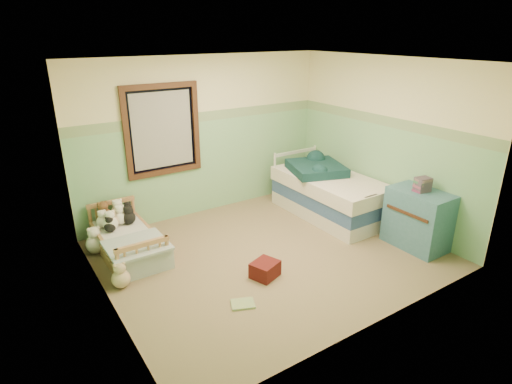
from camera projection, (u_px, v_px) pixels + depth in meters
floor at (269, 254)px, 5.72m from camera, size 4.20×3.60×0.02m
ceiling at (271, 60)px, 4.81m from camera, size 4.20×3.60×0.02m
wall_back at (205, 137)px, 6.67m from camera, size 4.20×0.04×2.50m
wall_front at (382, 215)px, 3.86m from camera, size 4.20×0.04×2.50m
wall_left at (98, 200)px, 4.19m from camera, size 0.04×3.60×2.50m
wall_right at (384, 142)px, 6.34m from camera, size 0.04×3.60×2.50m
wainscot_mint at (206, 167)px, 6.84m from camera, size 4.20×0.01×1.50m
border_strip at (204, 117)px, 6.54m from camera, size 4.20×0.01×0.15m
window_frame at (163, 130)px, 6.21m from camera, size 1.16×0.06×1.36m
window_blinds at (162, 130)px, 6.21m from camera, size 0.92×0.01×1.12m
toddler_bed_frame at (128, 247)px, 5.69m from camera, size 0.68×1.36×0.17m
toddler_mattress at (127, 238)px, 5.64m from camera, size 0.62×1.30×0.12m
patchwork_quilt at (137, 245)px, 5.28m from camera, size 0.74×0.68×0.03m
plush_bed_brown at (104, 216)px, 5.89m from camera, size 0.22×0.22×0.22m
plush_bed_white at (118, 213)px, 5.99m from camera, size 0.21×0.21×0.21m
plush_bed_tan at (112, 222)px, 5.75m from camera, size 0.17×0.17×0.17m
plush_bed_dark at (129, 218)px, 5.86m from camera, size 0.18×0.18×0.18m
plush_floor_cream at (96, 244)px, 5.68m from camera, size 0.26×0.26×0.26m
plush_floor_tan at (121, 279)px, 4.93m from camera, size 0.22×0.22×0.22m
twin_bed_frame at (329, 208)px, 6.87m from camera, size 0.94×1.89×0.22m
twin_boxspring at (330, 196)px, 6.79m from camera, size 0.94×1.89×0.22m
twin_mattress at (330, 183)px, 6.71m from camera, size 0.98×1.92×0.22m
teal_blanket at (316, 168)px, 6.85m from camera, size 1.03×1.06×0.14m
dresser at (418, 219)px, 5.77m from camera, size 0.51×0.82×0.82m
book_stack at (423, 184)px, 5.60m from camera, size 0.22×0.18×0.19m
red_pillow at (265, 269)px, 5.14m from camera, size 0.39×0.37×0.20m
floor_book at (243, 304)px, 4.64m from camera, size 0.31×0.28×0.02m
extra_plush_0 at (110, 227)px, 5.63m from camera, size 0.15×0.15×0.15m
extra_plush_1 at (111, 224)px, 5.67m from camera, size 0.20×0.20×0.20m
extra_plush_2 at (128, 211)px, 6.12m from camera, size 0.15×0.15×0.15m
extra_plush_3 at (121, 218)px, 5.86m from camera, size 0.19×0.19×0.19m
extra_plush_4 at (103, 222)px, 5.76m from camera, size 0.17×0.17×0.17m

